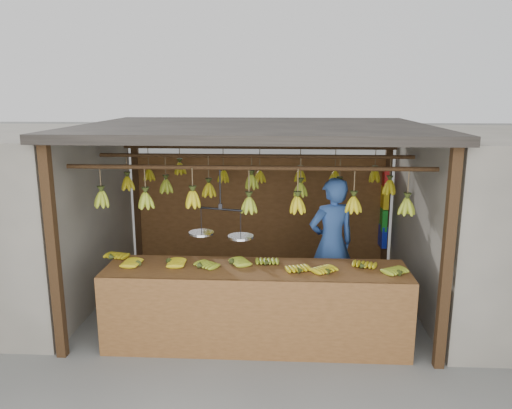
{
  "coord_description": "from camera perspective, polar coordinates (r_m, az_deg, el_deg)",
  "views": [
    {
      "loc": [
        0.37,
        -6.29,
        2.8
      ],
      "look_at": [
        0.0,
        0.3,
        1.3
      ],
      "focal_mm": 35.0,
      "sensor_mm": 36.0,
      "label": 1
    }
  ],
  "objects": [
    {
      "name": "counter",
      "position": [
        5.49,
        -0.14,
        -9.6
      ],
      "size": [
        3.46,
        0.76,
        0.96
      ],
      "color": "brown",
      "rests_on": "ground"
    },
    {
      "name": "bag_bundles",
      "position": [
        8.0,
        14.44,
        -0.41
      ],
      "size": [
        0.08,
        0.26,
        1.24
      ],
      "color": "red",
      "rests_on": "ground"
    },
    {
      "name": "hanging_bananas",
      "position": [
        6.42,
        -0.16,
        2.04
      ],
      "size": [
        3.55,
        2.22,
        0.39
      ],
      "color": "#92A523",
      "rests_on": "ground"
    },
    {
      "name": "balance_scale",
      "position": [
        5.55,
        -4.04,
        -3.1
      ],
      "size": [
        0.73,
        0.4,
        0.77
      ],
      "color": "black",
      "rests_on": "ground"
    },
    {
      "name": "vendor",
      "position": [
        6.56,
        8.63,
        -4.44
      ],
      "size": [
        0.74,
        0.62,
        1.74
      ],
      "primitive_type": "imported",
      "rotation": [
        0.0,
        0.0,
        3.52
      ],
      "color": "#3359A5",
      "rests_on": "ground"
    },
    {
      "name": "stall",
      "position": [
        6.68,
        0.01,
        5.68
      ],
      "size": [
        4.3,
        3.3,
        2.4
      ],
      "color": "black",
      "rests_on": "ground"
    },
    {
      "name": "ground",
      "position": [
        6.9,
        -0.14,
        -11.15
      ],
      "size": [
        80.0,
        80.0,
        0.0
      ],
      "primitive_type": "plane",
      "color": "#5B5B57"
    }
  ]
}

